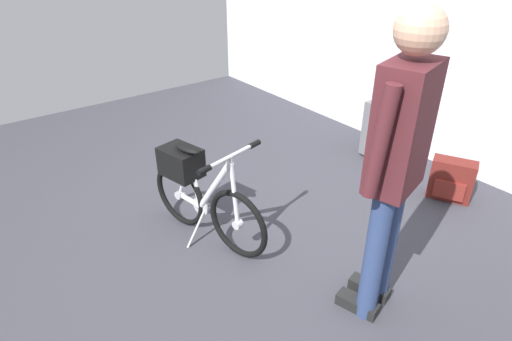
{
  "coord_description": "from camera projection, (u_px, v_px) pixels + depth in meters",
  "views": [
    {
      "loc": [
        1.79,
        -1.15,
        1.91
      ],
      "look_at": [
        -0.14,
        0.32,
        0.55
      ],
      "focal_mm": 30.21,
      "sensor_mm": 36.0,
      "label": 1
    }
  ],
  "objects": [
    {
      "name": "back_wall",
      "position": [
        479.0,
        5.0,
        3.37
      ],
      "size": [
        6.98,
        0.1,
        2.79
      ],
      "primitive_type": "cube",
      "color": "silver",
      "rests_on": "ground_plane"
    },
    {
      "name": "backpack_on_floor",
      "position": [
        451.0,
        180.0,
        3.43
      ],
      "size": [
        0.36,
        0.28,
        0.34
      ],
      "color": "maroon",
      "rests_on": "ground_plane"
    },
    {
      "name": "rolling_suitcase",
      "position": [
        382.0,
        127.0,
        4.07
      ],
      "size": [
        0.21,
        0.37,
        0.83
      ],
      "color": "slate",
      "rests_on": "ground_plane"
    },
    {
      "name": "folding_bike_foreground",
      "position": [
        199.0,
        190.0,
        2.93
      ],
      "size": [
        1.03,
        0.52,
        0.75
      ],
      "color": "black",
      "rests_on": "ground_plane"
    },
    {
      "name": "visitor_near_wall",
      "position": [
        396.0,
        160.0,
        2.05
      ],
      "size": [
        0.33,
        0.52,
        1.66
      ],
      "color": "navy",
      "rests_on": "ground_plane"
    },
    {
      "name": "ground_plane",
      "position": [
        230.0,
        268.0,
        2.78
      ],
      "size": [
        6.98,
        6.98,
        0.0
      ],
      "primitive_type": "plane",
      "color": "#38383F"
    }
  ]
}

